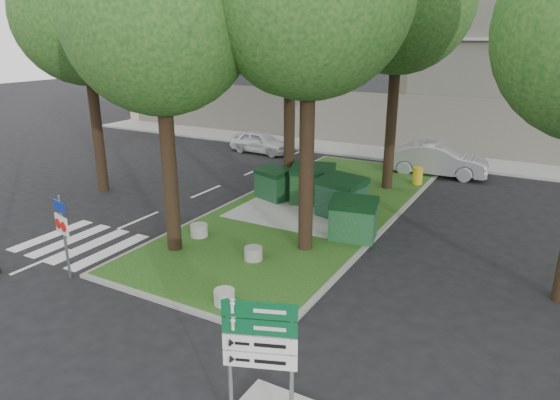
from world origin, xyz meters
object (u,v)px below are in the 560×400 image
Objects in this scene: tree_street_left at (85,1)px; dumpster_b at (313,185)px; bollard_right at (224,297)px; bollard_mid at (253,253)px; dumpster_c at (341,198)px; car_silver at (437,160)px; dumpster_d at (353,219)px; directional_sign at (260,346)px; litter_bin at (418,176)px; tree_median_mid at (293,18)px; dumpster_a at (274,184)px; bollard_left at (199,230)px; car_white at (261,142)px; traffic_sign_pole at (63,226)px.

tree_street_left is 5.73× the size of dumpster_b.
bollard_mid is at bearing 106.47° from bollard_right.
car_silver is (1.61, 7.90, -0.10)m from dumpster_c.
dumpster_d is 0.36× the size of car_silver.
directional_sign is at bearing -46.24° from bollard_right.
litter_bin is at bearing 167.31° from car_silver.
tree_median_mid is 9.22m from bollard_mid.
dumpster_a is 4.91m from dumpster_d.
dumpster_c reaches higher than bollard_left.
litter_bin is (0.20, 7.24, -0.28)m from dumpster_d.
tree_median_mid is 6.07× the size of dumpster_d.
dumpster_d is at bearing -60.10° from dumpster_b.
dumpster_a is 0.68× the size of directional_sign.
tree_street_left is 16.69m from car_silver.
bollard_right is at bearing 168.19° from car_silver.
dumpster_a is at bearing -132.68° from litter_bin.
dumpster_c is at bearing 112.75° from dumpster_d.
bollard_right is 17.06m from car_white.
directional_sign is 0.66× the size of car_white.
bollard_mid is (2.50, -0.65, -0.01)m from bollard_left.
dumpster_c is 0.52× the size of car_white.
bollard_right is at bearing -49.30° from dumpster_a.
tree_street_left is at bearing -155.45° from dumpster_c.
dumpster_b is 8.22m from bollard_right.
tree_median_mid is 7.97m from dumpster_d.
bollard_mid is at bearing 102.07° from directional_sign.
dumpster_d is at bearing -132.42° from car_white.
traffic_sign_pole reaches higher than dumpster_a.
tree_median_mid is at bearing 94.52° from directional_sign.
dumpster_b is (1.20, -0.49, -6.12)m from tree_median_mid.
dumpster_b is 1.16× the size of dumpster_d.
tree_street_left is 3.02× the size of car_white.
bollard_right is at bearing -113.65° from dumpster_d.
tree_median_mid is 8.60m from bollard_left.
car_white is at bearing 77.52° from tree_street_left.
dumpster_a is at bearing 140.35° from dumpster_d.
traffic_sign_pole is (-1.56, -8.56, 0.79)m from dumpster_a.
bollard_left is 10.61m from litter_bin.
traffic_sign_pole is 17.03m from car_silver.
bollard_mid is at bearing -17.90° from tree_street_left.
dumpster_a is 8.67m from car_silver.
litter_bin is (1.41, 12.68, 0.19)m from bollard_right.
bollard_left is (-1.74, -4.92, -0.54)m from dumpster_b.
dumpster_b is at bearing 90.38° from directional_sign.
dumpster_b is at bearing 70.53° from bollard_left.
dumpster_a reaches higher than bollard_mid.
tree_median_mid reaches higher than car_white.
litter_bin is (4.51, 4.90, -0.24)m from dumpster_a.
directional_sign is at bearing -64.18° from tree_median_mid.
dumpster_b is 3.60× the size of bollard_mid.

